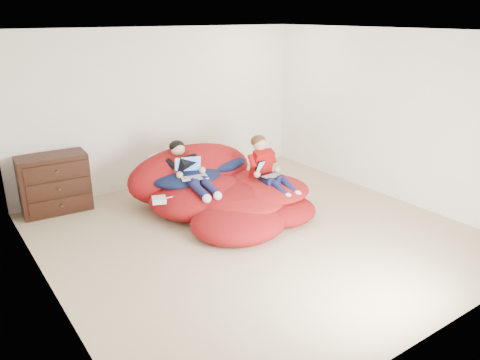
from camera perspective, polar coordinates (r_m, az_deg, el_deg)
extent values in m
cube|color=#C0AD89|center=(6.14, 1.95, -7.63)|extent=(5.10, 5.10, 0.25)
cube|color=white|center=(7.74, -9.28, 8.71)|extent=(5.10, 0.02, 2.50)
cube|color=white|center=(4.04, 24.10, -3.01)|extent=(5.10, 0.02, 2.50)
cube|color=white|center=(4.65, -23.44, -0.07)|extent=(0.02, 5.10, 2.50)
cube|color=white|center=(7.40, 17.97, 7.50)|extent=(0.02, 5.10, 2.50)
cube|color=silver|center=(5.46, 2.28, 17.77)|extent=(5.10, 5.10, 0.02)
cube|color=black|center=(7.12, -21.71, -0.37)|extent=(0.96, 0.53, 0.83)
cube|color=black|center=(6.99, -20.96, -2.86)|extent=(0.83, 0.08, 0.20)
cylinder|color=#4C3F26|center=(6.97, -20.91, -2.92)|extent=(0.03, 0.06, 0.03)
cube|color=black|center=(6.90, -21.21, -0.94)|extent=(0.83, 0.08, 0.20)
cylinder|color=#4C3F26|center=(6.88, -21.16, -0.99)|extent=(0.03, 0.06, 0.03)
cube|color=black|center=(6.82, -21.46, 1.03)|extent=(0.83, 0.08, 0.20)
cylinder|color=#4C3F26|center=(6.80, -21.42, 0.99)|extent=(0.03, 0.06, 0.03)
ellipsoid|color=#A91316|center=(6.72, -4.74, -1.96)|extent=(1.53, 1.37, 0.55)
ellipsoid|color=#A91316|center=(6.97, 1.14, -1.26)|extent=(1.31, 1.27, 0.47)
ellipsoid|color=#A91316|center=(6.55, 0.60, -2.87)|extent=(1.62, 1.29, 0.52)
ellipsoid|color=#A91316|center=(6.09, -0.19, -5.10)|extent=(1.28, 1.17, 0.43)
ellipsoid|color=#A91316|center=(6.47, 4.85, -3.70)|extent=(1.03, 0.94, 0.34)
ellipsoid|color=#A91316|center=(7.09, -5.98, 0.74)|extent=(2.02, 0.89, 0.89)
ellipsoid|color=#121C41|center=(6.76, -6.63, 0.47)|extent=(1.06, 0.86, 0.27)
ellipsoid|color=#121C41|center=(7.18, -3.28, 2.05)|extent=(1.08, 0.76, 0.26)
ellipsoid|color=red|center=(6.65, 3.29, -1.06)|extent=(1.19, 1.19, 0.22)
ellipsoid|color=red|center=(6.27, 0.73, -2.72)|extent=(1.06, 0.96, 0.19)
ellipsoid|color=white|center=(7.05, -9.86, 2.30)|extent=(0.41, 0.26, 0.26)
cube|color=black|center=(6.68, -6.90, 1.56)|extent=(0.35, 0.45, 0.40)
sphere|color=tan|center=(6.74, -7.60, 3.76)|extent=(0.20, 0.20, 0.20)
ellipsoid|color=black|center=(6.75, -7.71, 4.09)|extent=(0.23, 0.21, 0.17)
cylinder|color=#14173E|center=(6.42, -6.21, -0.31)|extent=(0.19, 0.35, 0.18)
cylinder|color=#14173E|center=(6.20, -4.89, -1.32)|extent=(0.16, 0.33, 0.21)
sphere|color=white|center=(6.08, -4.07, -2.27)|extent=(0.12, 0.12, 0.12)
cylinder|color=#14173E|center=(6.50, -4.92, -0.02)|extent=(0.19, 0.35, 0.18)
cylinder|color=#14173E|center=(6.28, -3.57, -1.00)|extent=(0.16, 0.33, 0.21)
sphere|color=white|center=(6.16, -2.74, -1.94)|extent=(0.12, 0.12, 0.12)
cube|color=#B61010|center=(6.76, 2.69, 1.90)|extent=(0.33, 0.31, 0.46)
sphere|color=tan|center=(6.72, 2.40, 4.41)|extent=(0.21, 0.21, 0.21)
ellipsoid|color=#492A13|center=(6.73, 2.27, 4.75)|extent=(0.23, 0.22, 0.18)
cylinder|color=#14173E|center=(6.61, 3.23, -0.20)|extent=(0.18, 0.35, 0.19)
cylinder|color=#14173E|center=(6.40, 4.87, -1.19)|extent=(0.16, 0.34, 0.22)
sphere|color=white|center=(6.30, 5.84, -2.12)|extent=(0.12, 0.12, 0.12)
cylinder|color=#14173E|center=(6.71, 4.38, 0.08)|extent=(0.18, 0.35, 0.19)
cylinder|color=#14173E|center=(6.50, 6.02, -0.88)|extent=(0.16, 0.34, 0.22)
sphere|color=white|center=(6.41, 7.00, -1.80)|extent=(0.12, 0.12, 0.12)
cube|color=silver|center=(6.45, -5.64, 0.39)|extent=(0.42, 0.35, 0.01)
cube|color=gray|center=(6.44, -5.58, 0.43)|extent=(0.34, 0.22, 0.00)
cube|color=silver|center=(6.55, -6.38, 1.84)|extent=(0.37, 0.19, 0.25)
cube|color=#3C71CC|center=(6.54, -6.35, 1.84)|extent=(0.32, 0.15, 0.20)
cube|color=black|center=(6.64, 3.75, 0.49)|extent=(0.34, 0.25, 0.01)
cube|color=gray|center=(6.63, 3.81, 0.54)|extent=(0.28, 0.15, 0.00)
cube|color=black|center=(6.72, 2.97, 1.72)|extent=(0.32, 0.13, 0.21)
cube|color=#4C9CB2|center=(6.72, 3.00, 1.73)|extent=(0.28, 0.10, 0.17)
cube|color=silver|center=(6.12, -9.84, -2.40)|extent=(0.22, 0.22, 0.07)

